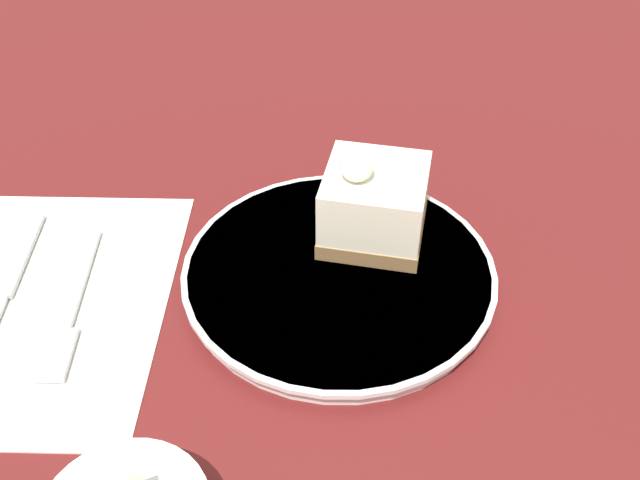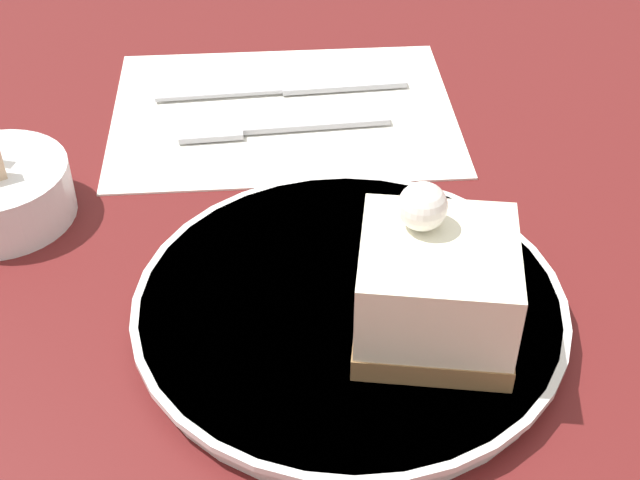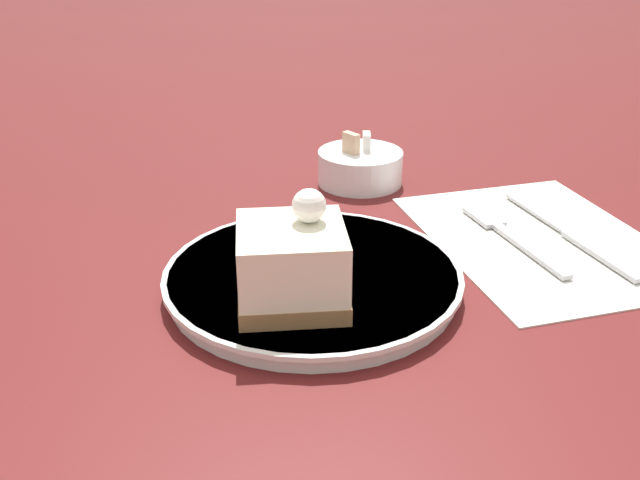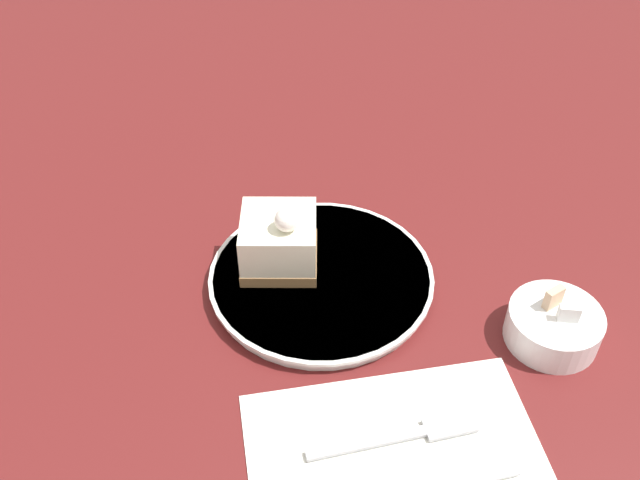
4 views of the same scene
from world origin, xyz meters
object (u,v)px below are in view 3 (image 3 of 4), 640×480
(fork, at_px, (507,233))
(knife, at_px, (580,240))
(cake_slice, at_px, (292,263))
(plate, at_px, (313,278))
(sugar_bowl, at_px, (360,167))

(fork, xyz_separation_m, knife, (0.05, -0.04, 0.00))
(knife, bearing_deg, cake_slice, -173.32)
(cake_slice, bearing_deg, knife, 20.23)
(plate, relative_size, sugar_bowl, 2.59)
(fork, height_order, sugar_bowl, sugar_bowl)
(sugar_bowl, bearing_deg, plate, -124.56)
(sugar_bowl, bearing_deg, cake_slice, -125.44)
(fork, distance_m, sugar_bowl, 0.19)
(cake_slice, xyz_separation_m, fork, (0.23, 0.05, -0.04))
(plate, distance_m, cake_slice, 0.06)
(fork, bearing_deg, sugar_bowl, 113.27)
(cake_slice, height_order, sugar_bowl, cake_slice)
(plate, bearing_deg, sugar_bowl, 55.44)
(plate, relative_size, cake_slice, 2.41)
(knife, distance_m, sugar_bowl, 0.25)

